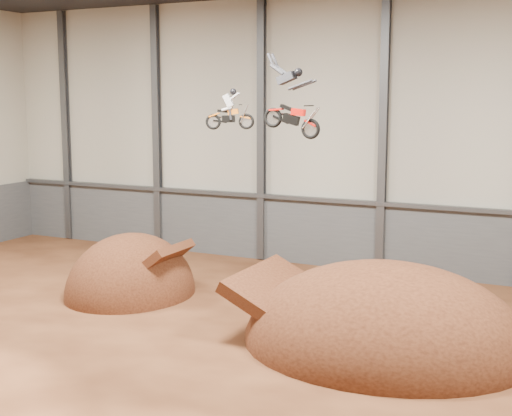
# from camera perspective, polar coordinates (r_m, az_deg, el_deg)

# --- Properties ---
(floor) EXTENTS (40.00, 40.00, 0.00)m
(floor) POSITION_cam_1_polar(r_m,az_deg,el_deg) (25.29, -7.28, -11.69)
(floor) COLOR #452312
(floor) RESTS_ON ground
(back_wall) EXTENTS (40.00, 0.10, 14.00)m
(back_wall) POSITION_cam_1_polar(r_m,az_deg,el_deg) (37.19, 5.25, 6.00)
(back_wall) COLOR #B8B4A3
(back_wall) RESTS_ON ground
(lower_band_back) EXTENTS (39.80, 0.18, 3.50)m
(lower_band_back) POSITION_cam_1_polar(r_m,az_deg,el_deg) (37.72, 5.08, -2.00)
(lower_band_back) COLOR #505357
(lower_band_back) RESTS_ON ground
(steel_rail) EXTENTS (39.80, 0.35, 0.20)m
(steel_rail) POSITION_cam_1_polar(r_m,az_deg,el_deg) (37.29, 5.04, 0.68)
(steel_rail) COLOR #47494F
(steel_rail) RESTS_ON lower_band_back
(steel_column_0) EXTENTS (0.40, 0.36, 13.90)m
(steel_column_0) POSITION_cam_1_polar(r_m,az_deg,el_deg) (45.62, -14.97, 6.27)
(steel_column_0) COLOR #47494F
(steel_column_0) RESTS_ON ground
(steel_column_1) EXTENTS (0.40, 0.36, 13.90)m
(steel_column_1) POSITION_cam_1_polar(r_m,az_deg,el_deg) (41.59, -7.94, 6.26)
(steel_column_1) COLOR #47494F
(steel_column_1) RESTS_ON ground
(steel_column_2) EXTENTS (0.40, 0.36, 13.90)m
(steel_column_2) POSITION_cam_1_polar(r_m,az_deg,el_deg) (38.30, 0.44, 6.12)
(steel_column_2) COLOR #47494F
(steel_column_2) RESTS_ON ground
(steel_column_3) EXTENTS (0.40, 0.36, 13.90)m
(steel_column_3) POSITION_cam_1_polar(r_m,az_deg,el_deg) (35.96, 10.14, 5.80)
(steel_column_3) COLOR #47494F
(steel_column_3) RESTS_ON ground
(takeoff_ramp) EXTENTS (5.57, 6.43, 5.57)m
(takeoff_ramp) POSITION_cam_1_polar(r_m,az_deg,el_deg) (33.02, -9.95, -6.81)
(takeoff_ramp) COLOR #36180D
(takeoff_ramp) RESTS_ON ground
(landing_ramp) EXTENTS (10.35, 9.15, 5.97)m
(landing_ramp) POSITION_cam_1_polar(r_m,az_deg,el_deg) (26.58, 10.22, -10.72)
(landing_ramp) COLOR #36180D
(landing_ramp) RESTS_ON ground
(fmx_rider_a) EXTENTS (2.14, 1.36, 1.81)m
(fmx_rider_a) POSITION_cam_1_polar(r_m,az_deg,el_deg) (29.15, -2.11, 8.06)
(fmx_rider_a) COLOR orange
(fmx_rider_b) EXTENTS (3.74, 1.15, 3.36)m
(fmx_rider_b) POSITION_cam_1_polar(r_m,az_deg,el_deg) (26.85, 2.71, 8.89)
(fmx_rider_b) COLOR red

